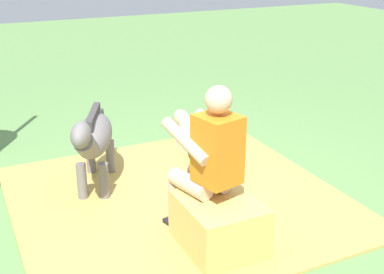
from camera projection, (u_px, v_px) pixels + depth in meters
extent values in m
plane|color=#608C4C|center=(186.00, 205.00, 4.62)|extent=(24.00, 24.00, 0.00)
cube|color=tan|center=(178.00, 199.00, 4.69)|extent=(2.81, 2.89, 0.02)
cube|color=tan|center=(219.00, 225.00, 3.89)|extent=(0.65, 0.56, 0.42)
cylinder|color=#D8AD8C|center=(190.00, 184.00, 3.92)|extent=(0.42, 0.23, 0.14)
cylinder|color=#D8AD8C|center=(175.00, 206.00, 4.17)|extent=(0.11, 0.11, 0.42)
cube|color=black|center=(175.00, 225.00, 4.23)|extent=(0.24, 0.15, 0.06)
cylinder|color=#D8AD8C|center=(210.00, 177.00, 4.04)|extent=(0.42, 0.23, 0.14)
cylinder|color=#D8AD8C|center=(194.00, 199.00, 4.28)|extent=(0.11, 0.11, 0.42)
cube|color=black|center=(194.00, 217.00, 4.35)|extent=(0.24, 0.15, 0.06)
cube|color=orange|center=(218.00, 149.00, 3.71)|extent=(0.36, 0.34, 0.52)
cylinder|color=#D8AD8C|center=(185.00, 141.00, 3.73)|extent=(0.51, 0.20, 0.26)
cylinder|color=#D8AD8C|center=(218.00, 131.00, 3.92)|extent=(0.51, 0.20, 0.26)
sphere|color=#D8AD8C|center=(219.00, 100.00, 3.58)|extent=(0.20, 0.20, 0.20)
ellipsoid|color=slate|center=(95.00, 135.00, 4.77)|extent=(0.90, 0.62, 0.34)
cylinder|color=slate|center=(104.00, 182.00, 4.65)|extent=(0.09, 0.09, 0.37)
cylinder|color=slate|center=(82.00, 182.00, 4.64)|extent=(0.09, 0.09, 0.37)
cylinder|color=slate|center=(111.00, 157.00, 5.17)|extent=(0.09, 0.09, 0.37)
cylinder|color=slate|center=(91.00, 158.00, 5.16)|extent=(0.09, 0.09, 0.37)
cylinder|color=slate|center=(86.00, 145.00, 4.27)|extent=(0.41, 0.31, 0.33)
ellipsoid|color=slate|center=(81.00, 135.00, 4.05)|extent=(0.36, 0.27, 0.20)
cube|color=#3A3838|center=(93.00, 116.00, 4.71)|extent=(0.58, 0.29, 0.08)
cylinder|color=#3A3838|center=(101.00, 123.00, 5.23)|extent=(0.07, 0.07, 0.30)
ellipsoid|color=beige|center=(211.00, 152.00, 5.31)|extent=(0.88, 0.41, 0.36)
cube|color=beige|center=(189.00, 146.00, 5.81)|extent=(0.28, 0.24, 0.10)
cylinder|color=beige|center=(188.00, 130.00, 5.75)|extent=(0.29, 0.18, 0.30)
ellipsoid|color=beige|center=(182.00, 118.00, 5.88)|extent=(0.30, 0.16, 0.20)
cube|color=beige|center=(208.00, 132.00, 5.30)|extent=(0.44, 0.08, 0.08)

